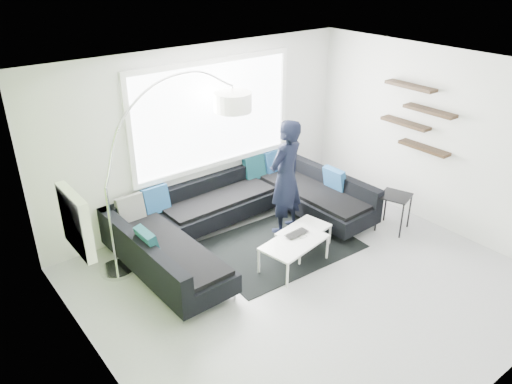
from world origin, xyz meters
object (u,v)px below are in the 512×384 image
Objects in this scene: coffee_table at (299,245)px; laptop at (299,235)px; arc_lamp at (105,188)px; person at (286,178)px; sectional_sofa at (246,219)px; side_table at (393,212)px.

laptop is at bearing -147.96° from coffee_table.
arc_lamp is 6.90× the size of laptop.
sectional_sofa is at bearing -26.85° from person.
sectional_sofa is 10.01× the size of laptop.
side_table is at bearing -32.38° from sectional_sofa.
person is 1.02m from laptop.
coffee_table is 1.76m from side_table.
arc_lamp is at bearing 145.59° from laptop.
person is at bearing -15.99° from sectional_sofa.
person is (2.59, -0.56, -0.38)m from arc_lamp.
coffee_table is 2.06× the size of side_table.
coffee_table is at bearing 169.81° from side_table.
coffee_table is at bearing 51.90° from person.
person reaches higher than side_table.
sectional_sofa is 2.21m from arc_lamp.
sectional_sofa is at bearing 97.86° from coffee_table.
person is 4.88× the size of laptop.
side_table reaches higher than laptop.
person is at bearing 59.66° from laptop.
side_table is 0.33× the size of person.
person is (0.64, -0.16, 0.57)m from sectional_sofa.
side_table is 1.61× the size of laptop.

